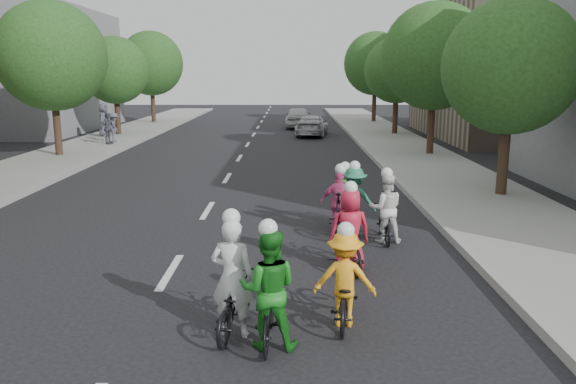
{
  "coord_description": "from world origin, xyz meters",
  "views": [
    {
      "loc": [
        2.33,
        -10.29,
        3.76
      ],
      "look_at": [
        2.27,
        2.78,
        1.0
      ],
      "focal_mm": 35.0,
      "sensor_mm": 36.0,
      "label": 1
    }
  ],
  "objects_px": {
    "cyclist_0": "(233,294)",
    "follow_car_lead": "(312,125)",
    "cyclist_4": "(349,239)",
    "cyclist_6": "(385,215)",
    "follow_car_trail": "(298,117)",
    "cyclist_3": "(339,208)",
    "spectator_2": "(104,120)",
    "spectator_1": "(108,128)",
    "cyclist_1": "(269,298)",
    "cyclist_2": "(344,287)",
    "cyclist_7": "(354,205)",
    "spectator_0": "(114,127)",
    "cyclist_5": "(344,203)"
  },
  "relations": [
    {
      "from": "follow_car_lead",
      "to": "spectator_1",
      "type": "xyz_separation_m",
      "value": [
        -10.87,
        -5.47,
        0.34
      ]
    },
    {
      "from": "cyclist_2",
      "to": "spectator_1",
      "type": "xyz_separation_m",
      "value": [
        -10.36,
        21.2,
        0.39
      ]
    },
    {
      "from": "cyclist_5",
      "to": "cyclist_7",
      "type": "relative_size",
      "value": 0.91
    },
    {
      "from": "cyclist_1",
      "to": "follow_car_trail",
      "type": "distance_m",
      "value": 32.58
    },
    {
      "from": "cyclist_2",
      "to": "follow_car_lead",
      "type": "distance_m",
      "value": 26.68
    },
    {
      "from": "cyclist_2",
      "to": "cyclist_7",
      "type": "relative_size",
      "value": 0.96
    },
    {
      "from": "follow_car_lead",
      "to": "spectator_2",
      "type": "xyz_separation_m",
      "value": [
        -12.32,
        -1.66,
        0.47
      ]
    },
    {
      "from": "spectator_0",
      "to": "cyclist_4",
      "type": "bearing_deg",
      "value": -157.53
    },
    {
      "from": "cyclist_7",
      "to": "follow_car_trail",
      "type": "bearing_deg",
      "value": -81.53
    },
    {
      "from": "cyclist_3",
      "to": "spectator_2",
      "type": "relative_size",
      "value": 0.97
    },
    {
      "from": "cyclist_7",
      "to": "spectator_0",
      "type": "height_order",
      "value": "cyclist_7"
    },
    {
      "from": "cyclist_2",
      "to": "cyclist_1",
      "type": "bearing_deg",
      "value": 40.02
    },
    {
      "from": "spectator_2",
      "to": "cyclist_6",
      "type": "bearing_deg",
      "value": -144.8
    },
    {
      "from": "cyclist_2",
      "to": "cyclist_6",
      "type": "height_order",
      "value": "cyclist_6"
    },
    {
      "from": "cyclist_7",
      "to": "spectator_0",
      "type": "xyz_separation_m",
      "value": [
        -11.03,
        17.2,
        0.25
      ]
    },
    {
      "from": "cyclist_3",
      "to": "cyclist_1",
      "type": "bearing_deg",
      "value": 85.08
    },
    {
      "from": "cyclist_1",
      "to": "cyclist_3",
      "type": "relative_size",
      "value": 1.0
    },
    {
      "from": "follow_car_lead",
      "to": "cyclist_7",
      "type": "bearing_deg",
      "value": 98.59
    },
    {
      "from": "cyclist_2",
      "to": "spectator_0",
      "type": "height_order",
      "value": "spectator_0"
    },
    {
      "from": "cyclist_3",
      "to": "spectator_0",
      "type": "distance_m",
      "value": 20.38
    },
    {
      "from": "cyclist_3",
      "to": "spectator_0",
      "type": "xyz_separation_m",
      "value": [
        -10.68,
        17.35,
        0.3
      ]
    },
    {
      "from": "cyclist_0",
      "to": "spectator_0",
      "type": "bearing_deg",
      "value": -58.29
    },
    {
      "from": "cyclist_7",
      "to": "follow_car_lead",
      "type": "xyz_separation_m",
      "value": [
        -0.18,
        21.65,
        -0.05
      ]
    },
    {
      "from": "cyclist_3",
      "to": "follow_car_trail",
      "type": "height_order",
      "value": "cyclist_3"
    },
    {
      "from": "cyclist_4",
      "to": "spectator_0",
      "type": "xyz_separation_m",
      "value": [
        -10.67,
        19.76,
        0.32
      ]
    },
    {
      "from": "cyclist_1",
      "to": "cyclist_7",
      "type": "bearing_deg",
      "value": -104.86
    },
    {
      "from": "cyclist_3",
      "to": "spectator_1",
      "type": "bearing_deg",
      "value": -47.0
    },
    {
      "from": "cyclist_6",
      "to": "spectator_0",
      "type": "height_order",
      "value": "spectator_0"
    },
    {
      "from": "follow_car_lead",
      "to": "spectator_0",
      "type": "bearing_deg",
      "value": 30.44
    },
    {
      "from": "cyclist_0",
      "to": "cyclist_2",
      "type": "height_order",
      "value": "cyclist_0"
    },
    {
      "from": "spectator_0",
      "to": "spectator_2",
      "type": "xyz_separation_m",
      "value": [
        -1.47,
        2.8,
        0.17
      ]
    },
    {
      "from": "cyclist_0",
      "to": "follow_car_trail",
      "type": "height_order",
      "value": "cyclist_0"
    },
    {
      "from": "follow_car_lead",
      "to": "cyclist_4",
      "type": "bearing_deg",
      "value": 97.68
    },
    {
      "from": "cyclist_0",
      "to": "follow_car_lead",
      "type": "height_order",
      "value": "cyclist_0"
    },
    {
      "from": "follow_car_lead",
      "to": "spectator_0",
      "type": "relative_size",
      "value": 2.78
    },
    {
      "from": "cyclist_0",
      "to": "cyclist_3",
      "type": "relative_size",
      "value": 1.03
    },
    {
      "from": "cyclist_4",
      "to": "cyclist_5",
      "type": "distance_m",
      "value": 3.26
    },
    {
      "from": "cyclist_3",
      "to": "spectator_2",
      "type": "xyz_separation_m",
      "value": [
        -12.16,
        20.15,
        0.47
      ]
    },
    {
      "from": "cyclist_3",
      "to": "follow_car_trail",
      "type": "distance_m",
      "value": 27.0
    },
    {
      "from": "cyclist_2",
      "to": "cyclist_6",
      "type": "xyz_separation_m",
      "value": [
        1.33,
        4.32,
        0.03
      ]
    },
    {
      "from": "cyclist_4",
      "to": "spectator_1",
      "type": "bearing_deg",
      "value": -68.41
    },
    {
      "from": "cyclist_1",
      "to": "spectator_2",
      "type": "distance_m",
      "value": 27.86
    },
    {
      "from": "cyclist_4",
      "to": "cyclist_6",
      "type": "height_order",
      "value": "cyclist_4"
    },
    {
      "from": "cyclist_2",
      "to": "follow_car_trail",
      "type": "xyz_separation_m",
      "value": [
        -0.31,
        31.86,
        0.16
      ]
    },
    {
      "from": "cyclist_0",
      "to": "follow_car_lead",
      "type": "distance_m",
      "value": 27.09
    },
    {
      "from": "spectator_1",
      "to": "follow_car_trail",
      "type": "bearing_deg",
      "value": -24.2
    },
    {
      "from": "spectator_2",
      "to": "cyclist_0",
      "type": "bearing_deg",
      "value": -155.39
    },
    {
      "from": "cyclist_2",
      "to": "cyclist_6",
      "type": "bearing_deg",
      "value": -99.56
    },
    {
      "from": "cyclist_7",
      "to": "cyclist_2",
      "type": "bearing_deg",
      "value": 88.5
    },
    {
      "from": "cyclist_6",
      "to": "follow_car_trail",
      "type": "xyz_separation_m",
      "value": [
        -1.64,
        27.54,
        0.13
      ]
    }
  ]
}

